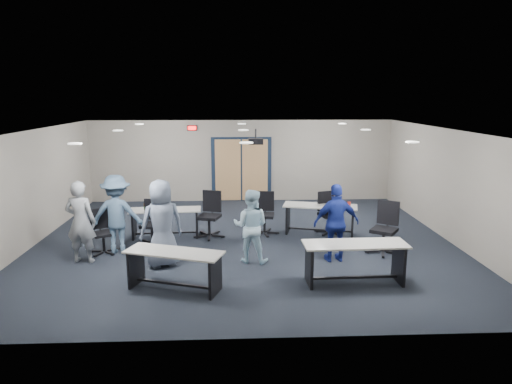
{
  "coord_description": "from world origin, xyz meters",
  "views": [
    {
      "loc": [
        -0.2,
        -10.59,
        3.5
      ],
      "look_at": [
        0.27,
        -0.3,
        1.31
      ],
      "focal_mm": 32.0,
      "sensor_mm": 36.0,
      "label": 1
    }
  ],
  "objects_px": {
    "table_front_left": "(174,263)",
    "person_navy": "(336,223)",
    "chair_back_b": "(209,215)",
    "person_plaid": "(162,223)",
    "person_back": "(117,214)",
    "table_back_right": "(320,214)",
    "chair_back_c": "(265,214)",
    "chair_back_a": "(152,223)",
    "chair_loose_left": "(103,232)",
    "chair_loose_right": "(384,228)",
    "person_lightblue": "(251,226)",
    "chair_back_d": "(330,213)",
    "person_gray": "(81,222)",
    "table_front_right": "(355,256)",
    "table_back_left": "(165,218)"
  },
  "relations": [
    {
      "from": "table_front_left",
      "to": "person_navy",
      "type": "relative_size",
      "value": 1.12
    },
    {
      "from": "chair_back_b",
      "to": "person_plaid",
      "type": "relative_size",
      "value": 0.63
    },
    {
      "from": "person_back",
      "to": "chair_back_b",
      "type": "bearing_deg",
      "value": -152.93
    },
    {
      "from": "table_back_right",
      "to": "person_back",
      "type": "xyz_separation_m",
      "value": [
        -4.81,
        -1.23,
        0.38
      ]
    },
    {
      "from": "chair_back_b",
      "to": "chair_back_c",
      "type": "xyz_separation_m",
      "value": [
        1.4,
        0.2,
        -0.04
      ]
    },
    {
      "from": "chair_back_a",
      "to": "chair_back_c",
      "type": "relative_size",
      "value": 1.0
    },
    {
      "from": "chair_back_b",
      "to": "person_navy",
      "type": "height_order",
      "value": "person_navy"
    },
    {
      "from": "chair_back_c",
      "to": "person_navy",
      "type": "xyz_separation_m",
      "value": [
        1.4,
        -1.98,
        0.3
      ]
    },
    {
      "from": "table_back_right",
      "to": "chair_back_a",
      "type": "height_order",
      "value": "chair_back_a"
    },
    {
      "from": "person_navy",
      "to": "chair_back_b",
      "type": "bearing_deg",
      "value": -38.54
    },
    {
      "from": "table_front_left",
      "to": "chair_loose_left",
      "type": "xyz_separation_m",
      "value": [
        -1.86,
        2.05,
        0.0
      ]
    },
    {
      "from": "chair_loose_left",
      "to": "chair_loose_right",
      "type": "distance_m",
      "value": 6.31
    },
    {
      "from": "person_plaid",
      "to": "person_lightblue",
      "type": "relative_size",
      "value": 1.16
    },
    {
      "from": "chair_back_d",
      "to": "chair_back_c",
      "type": "bearing_deg",
      "value": 161.79
    },
    {
      "from": "chair_back_c",
      "to": "chair_back_d",
      "type": "xyz_separation_m",
      "value": [
        1.67,
        -0.0,
        -0.01
      ]
    },
    {
      "from": "person_gray",
      "to": "person_back",
      "type": "relative_size",
      "value": 0.99
    },
    {
      "from": "chair_back_a",
      "to": "chair_loose_right",
      "type": "relative_size",
      "value": 0.92
    },
    {
      "from": "chair_back_b",
      "to": "person_navy",
      "type": "relative_size",
      "value": 0.69
    },
    {
      "from": "table_front_right",
      "to": "table_back_right",
      "type": "bearing_deg",
      "value": 89.86
    },
    {
      "from": "table_front_left",
      "to": "person_plaid",
      "type": "xyz_separation_m",
      "value": [
        -0.4,
        1.21,
        0.42
      ]
    },
    {
      "from": "chair_loose_left",
      "to": "person_lightblue",
      "type": "bearing_deg",
      "value": -43.24
    },
    {
      "from": "chair_back_a",
      "to": "chair_back_b",
      "type": "bearing_deg",
      "value": 30.38
    },
    {
      "from": "chair_back_a",
      "to": "chair_back_d",
      "type": "bearing_deg",
      "value": 17.31
    },
    {
      "from": "table_front_right",
      "to": "person_back",
      "type": "height_order",
      "value": "person_back"
    },
    {
      "from": "table_back_right",
      "to": "chair_loose_left",
      "type": "bearing_deg",
      "value": -152.3
    },
    {
      "from": "table_back_left",
      "to": "person_gray",
      "type": "bearing_deg",
      "value": -134.73
    },
    {
      "from": "person_lightblue",
      "to": "table_back_left",
      "type": "bearing_deg",
      "value": -27.55
    },
    {
      "from": "table_front_left",
      "to": "chair_back_b",
      "type": "height_order",
      "value": "chair_back_b"
    },
    {
      "from": "person_plaid",
      "to": "person_lightblue",
      "type": "bearing_deg",
      "value": 159.96
    },
    {
      "from": "table_back_left",
      "to": "person_lightblue",
      "type": "distance_m",
      "value": 2.79
    },
    {
      "from": "table_back_left",
      "to": "chair_back_d",
      "type": "distance_m",
      "value": 4.17
    },
    {
      "from": "chair_loose_left",
      "to": "person_plaid",
      "type": "distance_m",
      "value": 1.73
    },
    {
      "from": "chair_back_a",
      "to": "person_lightblue",
      "type": "height_order",
      "value": "person_lightblue"
    },
    {
      "from": "person_navy",
      "to": "chair_loose_left",
      "type": "bearing_deg",
      "value": -13.95
    },
    {
      "from": "person_gray",
      "to": "chair_back_a",
      "type": "bearing_deg",
      "value": -132.89
    },
    {
      "from": "person_back",
      "to": "chair_back_a",
      "type": "bearing_deg",
      "value": -143.52
    },
    {
      "from": "table_front_right",
      "to": "chair_back_d",
      "type": "height_order",
      "value": "chair_back_d"
    },
    {
      "from": "table_front_right",
      "to": "person_gray",
      "type": "xyz_separation_m",
      "value": [
        -5.5,
        1.38,
        0.35
      ]
    },
    {
      "from": "table_front_right",
      "to": "chair_back_c",
      "type": "xyz_separation_m",
      "value": [
        -1.49,
        3.19,
        0.0
      ]
    },
    {
      "from": "chair_back_d",
      "to": "person_lightblue",
      "type": "distance_m",
      "value": 2.87
    },
    {
      "from": "table_front_left",
      "to": "chair_loose_right",
      "type": "height_order",
      "value": "chair_loose_right"
    },
    {
      "from": "person_plaid",
      "to": "person_back",
      "type": "height_order",
      "value": "person_plaid"
    },
    {
      "from": "person_gray",
      "to": "person_back",
      "type": "distance_m",
      "value": 0.83
    },
    {
      "from": "chair_loose_left",
      "to": "person_plaid",
      "type": "xyz_separation_m",
      "value": [
        1.46,
        -0.84,
        0.42
      ]
    },
    {
      "from": "table_front_left",
      "to": "chair_back_b",
      "type": "bearing_deg",
      "value": 100.73
    },
    {
      "from": "chair_back_c",
      "to": "chair_back_d",
      "type": "bearing_deg",
      "value": 8.47
    },
    {
      "from": "chair_loose_left",
      "to": "chair_back_c",
      "type": "bearing_deg",
      "value": -12.7
    },
    {
      "from": "table_back_left",
      "to": "table_back_right",
      "type": "height_order",
      "value": "table_back_left"
    },
    {
      "from": "table_back_right",
      "to": "person_back",
      "type": "height_order",
      "value": "person_back"
    },
    {
      "from": "person_gray",
      "to": "person_lightblue",
      "type": "distance_m",
      "value": 3.59
    }
  ]
}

